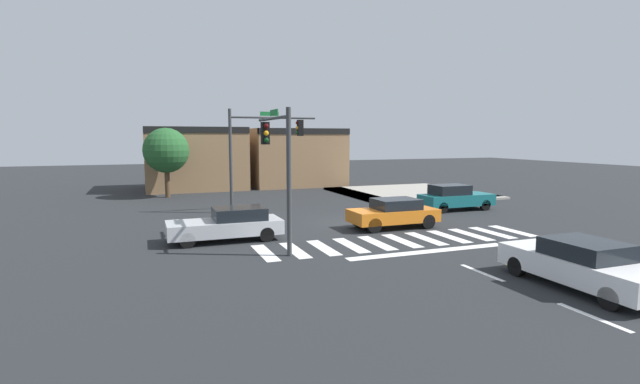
% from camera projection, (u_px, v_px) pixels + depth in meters
% --- Properties ---
extents(ground_plane, '(120.00, 120.00, 0.00)m').
position_uv_depth(ground_plane, '(356.00, 223.00, 23.88)').
color(ground_plane, '#232628').
extents(crosswalk_near, '(12.34, 2.72, 0.01)m').
position_uv_depth(crosswalk_near, '(402.00, 241.00, 19.69)').
color(crosswalk_near, silver).
rests_on(crosswalk_near, ground_plane).
extents(lane_markings, '(6.80, 24.25, 0.01)m').
position_uv_depth(lane_markings, '(596.00, 301.00, 12.41)').
color(lane_markings, white).
rests_on(lane_markings, ground_plane).
extents(bike_detector_marking, '(1.01, 1.01, 0.01)m').
position_uv_depth(bike_detector_marking, '(520.00, 265.00, 16.00)').
color(bike_detector_marking, yellow).
rests_on(bike_detector_marking, ground_plane).
extents(curb_corner_northeast, '(10.00, 10.60, 0.15)m').
position_uv_depth(curb_corner_northeast, '(405.00, 194.00, 35.60)').
color(curb_corner_northeast, '#9E998E').
rests_on(curb_corner_northeast, ground_plane).
extents(storefront_row, '(16.82, 6.86, 5.16)m').
position_uv_depth(storefront_row, '(239.00, 158.00, 40.44)').
color(storefront_row, '#93704C').
rests_on(storefront_row, ground_plane).
extents(traffic_signal_southwest, '(0.32, 4.44, 5.42)m').
position_uv_depth(traffic_signal_southwest, '(277.00, 152.00, 18.22)').
color(traffic_signal_southwest, '#383A3D').
rests_on(traffic_signal_southwest, ground_plane).
extents(traffic_signal_northwest, '(5.19, 0.32, 5.93)m').
position_uv_depth(traffic_signal_northwest, '(262.00, 141.00, 27.09)').
color(traffic_signal_northwest, '#383A3D').
rests_on(traffic_signal_northwest, ground_plane).
extents(car_teal, '(4.42, 1.74, 1.53)m').
position_uv_depth(car_teal, '(455.00, 197.00, 27.90)').
color(car_teal, '#196B70').
rests_on(car_teal, ground_plane).
extents(car_white, '(1.89, 4.67, 1.41)m').
position_uv_depth(car_white, '(582.00, 264.00, 13.45)').
color(car_white, white).
rests_on(car_white, ground_plane).
extents(car_orange, '(4.21, 1.86, 1.40)m').
position_uv_depth(car_orange, '(394.00, 213.00, 22.46)').
color(car_orange, orange).
rests_on(car_orange, ground_plane).
extents(car_silver, '(4.70, 1.85, 1.38)m').
position_uv_depth(car_silver, '(228.00, 224.00, 19.69)').
color(car_silver, '#B7BABF').
rests_on(car_silver, ground_plane).
extents(roadside_tree, '(3.23, 3.23, 5.01)m').
position_uv_depth(roadside_tree, '(166.00, 151.00, 33.51)').
color(roadside_tree, '#4C3823').
rests_on(roadside_tree, ground_plane).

